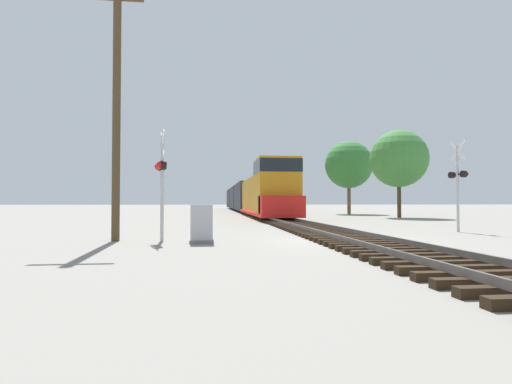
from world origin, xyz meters
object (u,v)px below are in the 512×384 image
freight_train (245,198)px  tree_mid_background (349,165)px  utility_pole (117,106)px  tree_far_right (399,159)px  crossing_signal_far (458,179)px  relay_cabinet (202,224)px  crossing_signal_near (161,172)px

freight_train → tree_mid_background: bearing=-48.6°
freight_train → utility_pole: bearing=-100.9°
freight_train → utility_pole: utility_pole is taller
tree_far_right → tree_mid_background: tree_mid_background is taller
crossing_signal_far → utility_pole: 14.81m
crossing_signal_far → tree_far_right: size_ratio=0.54×
crossing_signal_far → relay_cabinet: bearing=98.0°
crossing_signal_near → tree_mid_background: (17.20, 29.58, 3.18)m
utility_pole → tree_far_right: size_ratio=1.19×
crossing_signal_near → utility_pole: utility_pole is taller
crossing_signal_near → relay_cabinet: (1.41, -0.76, -1.77)m
utility_pole → tree_far_right: (19.56, 18.80, 0.43)m
relay_cabinet → utility_pole: utility_pole is taller
crossing_signal_far → tree_mid_background: size_ratio=0.50×
crossing_signal_far → tree_mid_background: bearing=-19.0°
crossing_signal_far → tree_far_right: 17.22m
crossing_signal_far → relay_cabinet: size_ratio=3.28×
crossing_signal_near → crossing_signal_far: (12.82, 2.88, 0.02)m
crossing_signal_far → tree_far_right: tree_far_right is taller
crossing_signal_far → utility_pole: size_ratio=0.46×
freight_train → utility_pole: (-8.00, -41.51, 2.70)m
freight_train → tree_far_right: 25.67m
freight_train → crossing_signal_near: bearing=-98.7°
utility_pole → relay_cabinet: bearing=-19.2°
crossing_signal_far → relay_cabinet: 12.11m
relay_cabinet → freight_train: bearing=83.3°
crossing_signal_near → tree_mid_background: 34.36m
crossing_signal_near → crossing_signal_far: bearing=89.3°
freight_train → relay_cabinet: 42.86m
tree_mid_background → crossing_signal_far: bearing=-99.3°
freight_train → tree_far_right: size_ratio=8.08×
tree_far_right → crossing_signal_near: bearing=-133.3°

